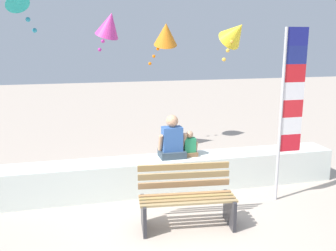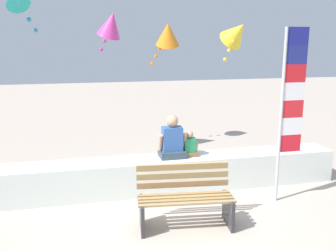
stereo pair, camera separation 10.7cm
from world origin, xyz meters
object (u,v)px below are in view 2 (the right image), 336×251
kite_magenta (111,25)px  kite_orange (168,34)px  person_adult (172,141)px  flag_banner (289,101)px  person_child (190,146)px  park_bench (185,199)px  kite_yellow (237,33)px

kite_magenta → kite_orange: bearing=24.8°
person_adult → flag_banner: flag_banner is taller
person_child → kite_orange: bearing=84.8°
park_bench → kite_orange: (0.75, 4.37, 2.44)m
park_bench → person_adult: 1.52m
person_adult → kite_yellow: 2.73m
park_bench → flag_banner: 2.37m
flag_banner → kite_yellow: kite_yellow is taller
kite_yellow → park_bench: bearing=-125.6°
person_child → kite_yellow: (1.28, 1.04, 2.05)m
kite_orange → person_child: bearing=-95.2°
park_bench → kite_yellow: (1.77, 2.47, 2.44)m
park_bench → person_child: bearing=71.3°
flag_banner → person_child: bearing=147.1°
person_adult → flag_banner: bearing=-27.7°
person_child → park_bench: bearing=-108.7°
kite_orange → person_adult: bearing=-101.5°
person_child → kite_orange: size_ratio=0.42×
flag_banner → kite_yellow: (-0.13, 1.96, 1.13)m
person_child → kite_yellow: 2.64m
person_child → flag_banner: size_ratio=0.16×
flag_banner → kite_magenta: bearing=129.1°
park_bench → person_child: size_ratio=3.08×
park_bench → kite_orange: kite_orange is taller
person_child → kite_yellow: size_ratio=0.51×
person_child → kite_orange: (0.27, 2.95, 2.05)m
flag_banner → kite_magenta: kite_magenta is taller
kite_magenta → kite_yellow: bearing=-26.7°
park_bench → person_child: person_child is taller
person_child → flag_banner: (1.42, -0.92, 0.92)m
kite_yellow → kite_magenta: size_ratio=1.01×
park_bench → kite_yellow: bearing=54.4°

